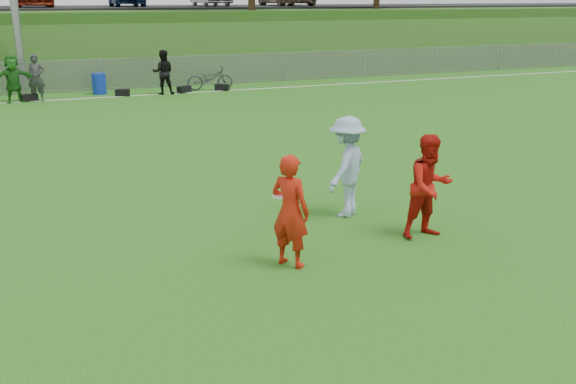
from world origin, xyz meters
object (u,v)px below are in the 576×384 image
player_blue (347,167)px  player_red_left (290,211)px  player_red_center (430,187)px  bicycle (210,78)px  frisbee (281,196)px  recycling_bin (99,84)px

player_blue → player_red_left: bearing=4.2°
player_red_left → player_red_center: 2.46m
player_red_left → bicycle: (3.82, 17.71, -0.33)m
player_red_center → bicycle: bearing=82.9°
frisbee → player_red_center: bearing=1.7°
player_red_left → player_blue: bearing=-80.9°
player_red_center → recycling_bin: size_ratio=2.06×
player_red_left → player_red_center: bearing=-119.2°
player_red_left → recycling_bin: size_ratio=2.02×
player_red_left → recycling_bin: bearing=-33.0°
frisbee → recycling_bin: (-0.43, 18.13, -0.59)m
player_red_center → bicycle: (1.37, 17.49, -0.34)m
recycling_bin → frisbee: bearing=-88.6°
player_red_center → bicycle: player_red_center is taller
bicycle → recycling_bin: bearing=91.2°
player_blue → bicycle: bearing=-136.9°
player_blue → recycling_bin: (-2.23, 16.63, -0.47)m
recycling_bin → player_red_left: bearing=-88.4°
player_red_center → recycling_bin: bearing=96.6°
bicycle → player_red_left: bearing=176.5°
player_blue → bicycle: (2.09, 16.07, -0.39)m
bicycle → frisbee: bearing=176.2°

